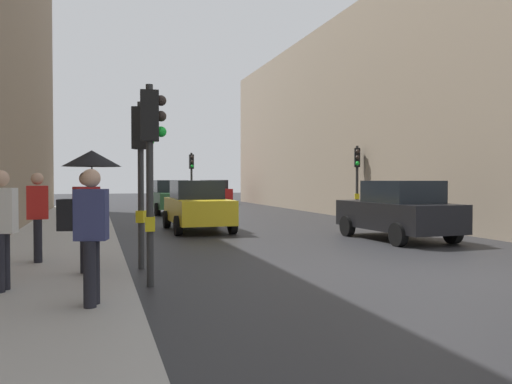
{
  "coord_description": "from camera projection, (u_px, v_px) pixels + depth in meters",
  "views": [
    {
      "loc": [
        -5.94,
        -8.43,
        1.79
      ],
      "look_at": [
        0.33,
        11.84,
        1.28
      ],
      "focal_mm": 36.35,
      "sensor_mm": 36.0,
      "label": 1
    }
  ],
  "objects": [
    {
      "name": "pedestrian_with_umbrella",
      "position": [
        90.0,
        177.0,
        8.96
      ],
      "size": [
        1.0,
        1.0,
        2.14
      ],
      "color": "black",
      "rests_on": "sidewalk_kerb"
    },
    {
      "name": "traffic_light_far_median",
      "position": [
        192.0,
        171.0,
        30.3
      ],
      "size": [
        0.25,
        0.43,
        3.36
      ],
      "color": "#2D2D2D",
      "rests_on": "ground"
    },
    {
      "name": "car_dark_suv",
      "position": [
        398.0,
        210.0,
        15.34
      ],
      "size": [
        2.17,
        4.28,
        1.76
      ],
      "color": "black",
      "rests_on": "ground"
    },
    {
      "name": "traffic_light_near_left",
      "position": [
        151.0,
        147.0,
        8.62
      ],
      "size": [
        0.44,
        0.26,
        3.37
      ],
      "color": "#2D2D2D",
      "rests_on": "ground"
    },
    {
      "name": "car_red_sedan",
      "position": [
        213.0,
        192.0,
        38.77
      ],
      "size": [
        2.18,
        4.28,
        1.76
      ],
      "color": "red",
      "rests_on": "ground"
    },
    {
      "name": "traffic_light_near_right",
      "position": [
        142.0,
        154.0,
        10.34
      ],
      "size": [
        0.45,
        0.34,
        3.34
      ],
      "color": "#2D2D2D",
      "rests_on": "ground"
    },
    {
      "name": "car_yellow_taxi",
      "position": [
        197.0,
        206.0,
        18.14
      ],
      "size": [
        2.03,
        4.21,
        1.76
      ],
      "color": "yellow",
      "rests_on": "ground"
    },
    {
      "name": "ground_plane",
      "position": [
        423.0,
        274.0,
        9.85
      ],
      "size": [
        120.0,
        120.0,
        0.0
      ],
      "primitive_type": "plane",
      "color": "#28282B"
    },
    {
      "name": "pedestrian_in_red_jacket",
      "position": [
        38.0,
        213.0,
        10.24
      ],
      "size": [
        0.42,
        0.36,
        1.77
      ],
      "color": "black",
      "rests_on": "sidewalk_kerb"
    },
    {
      "name": "traffic_light_mid_street",
      "position": [
        357.0,
        169.0,
        22.81
      ],
      "size": [
        0.34,
        0.45,
        3.28
      ],
      "color": "#2D2D2D",
      "rests_on": "ground"
    },
    {
      "name": "building_facade_right",
      "position": [
        415.0,
        124.0,
        29.39
      ],
      "size": [
        12.0,
        30.76,
        9.85
      ],
      "primitive_type": "cube",
      "color": "gray",
      "rests_on": "ground"
    },
    {
      "name": "car_green_estate",
      "position": [
        170.0,
        197.0,
        27.21
      ],
      "size": [
        2.2,
        4.29,
        1.76
      ],
      "color": "#2D6038",
      "rests_on": "ground"
    },
    {
      "name": "sidewalk_kerb",
      "position": [
        59.0,
        245.0,
        13.55
      ],
      "size": [
        2.98,
        40.0,
        0.16
      ],
      "primitive_type": "cube",
      "color": "#A8A5A0",
      "rests_on": "ground"
    },
    {
      "name": "pedestrian_with_grey_backpack",
      "position": [
        88.0,
        228.0,
        6.67
      ],
      "size": [
        0.65,
        0.41,
        1.77
      ],
      "color": "black",
      "rests_on": "sidewalk_kerb"
    }
  ]
}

